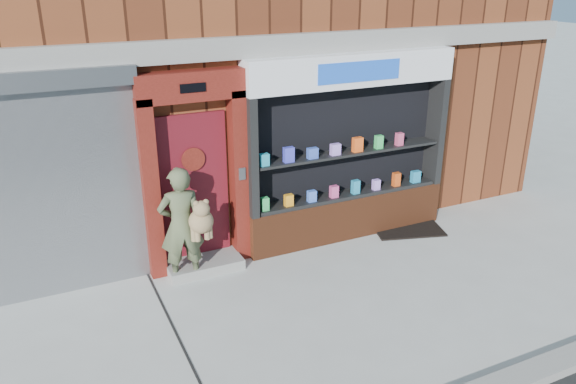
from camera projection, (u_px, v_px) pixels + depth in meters
ground at (301, 316)px, 7.21m from camera, size 80.00×80.00×0.00m
shutter_bay at (18, 178)px, 7.00m from camera, size 3.10×0.30×3.04m
red_door_bay at (195, 173)px, 7.94m from camera, size 1.52×0.58×2.90m
pharmacy_bay at (348, 157)px, 8.93m from camera, size 3.50×0.41×3.00m
woman at (184, 224)px, 7.76m from camera, size 0.73×0.58×1.70m
doormat at (407, 228)px, 9.64m from camera, size 1.33×1.10×0.03m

